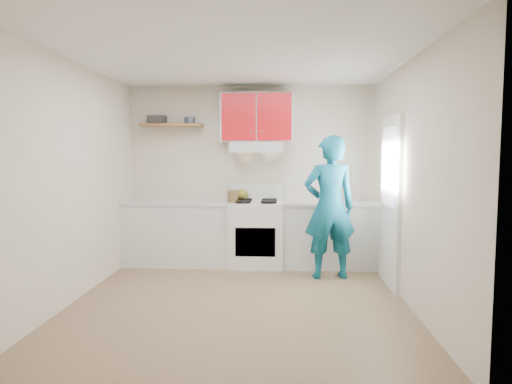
# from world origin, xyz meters

# --- Properties ---
(floor) EXTENTS (3.80, 3.80, 0.00)m
(floor) POSITION_xyz_m (0.00, 0.00, 0.00)
(floor) COLOR brown
(floor) RESTS_ON ground
(ceiling) EXTENTS (3.60, 3.80, 0.04)m
(ceiling) POSITION_xyz_m (0.00, 0.00, 2.60)
(ceiling) COLOR white
(ceiling) RESTS_ON floor
(back_wall) EXTENTS (3.60, 0.04, 2.60)m
(back_wall) POSITION_xyz_m (0.00, 1.90, 1.30)
(back_wall) COLOR beige
(back_wall) RESTS_ON floor
(front_wall) EXTENTS (3.60, 0.04, 2.60)m
(front_wall) POSITION_xyz_m (0.00, -1.90, 1.30)
(front_wall) COLOR beige
(front_wall) RESTS_ON floor
(left_wall) EXTENTS (0.04, 3.80, 2.60)m
(left_wall) POSITION_xyz_m (-1.80, 0.00, 1.30)
(left_wall) COLOR beige
(left_wall) RESTS_ON floor
(right_wall) EXTENTS (0.04, 3.80, 2.60)m
(right_wall) POSITION_xyz_m (1.80, 0.00, 1.30)
(right_wall) COLOR beige
(right_wall) RESTS_ON floor
(door) EXTENTS (0.05, 0.85, 2.05)m
(door) POSITION_xyz_m (1.78, 0.70, 1.02)
(door) COLOR white
(door) RESTS_ON floor
(door_glass) EXTENTS (0.01, 0.55, 0.95)m
(door_glass) POSITION_xyz_m (1.75, 0.70, 1.45)
(door_glass) COLOR white
(door_glass) RESTS_ON door
(counter_left) EXTENTS (1.52, 0.60, 0.90)m
(counter_left) POSITION_xyz_m (-1.04, 1.60, 0.45)
(counter_left) COLOR silver
(counter_left) RESTS_ON floor
(counter_right) EXTENTS (1.32, 0.60, 0.90)m
(counter_right) POSITION_xyz_m (1.14, 1.60, 0.45)
(counter_right) COLOR silver
(counter_right) RESTS_ON floor
(stove) EXTENTS (0.76, 0.65, 0.92)m
(stove) POSITION_xyz_m (0.10, 1.57, 0.46)
(stove) COLOR white
(stove) RESTS_ON floor
(range_hood) EXTENTS (0.76, 0.44, 0.15)m
(range_hood) POSITION_xyz_m (0.10, 1.68, 1.70)
(range_hood) COLOR silver
(range_hood) RESTS_ON back_wall
(upper_cabinets) EXTENTS (1.02, 0.33, 0.70)m
(upper_cabinets) POSITION_xyz_m (0.10, 1.73, 2.12)
(upper_cabinets) COLOR #B30F15
(upper_cabinets) RESTS_ON back_wall
(shelf) EXTENTS (0.90, 0.30, 0.04)m
(shelf) POSITION_xyz_m (-1.15, 1.75, 2.02)
(shelf) COLOR brown
(shelf) RESTS_ON back_wall
(books) EXTENTS (0.27, 0.21, 0.12)m
(books) POSITION_xyz_m (-1.38, 1.79, 2.10)
(books) COLOR #3C3437
(books) RESTS_ON shelf
(tin) EXTENTS (0.16, 0.16, 0.09)m
(tin) POSITION_xyz_m (-0.88, 1.71, 2.08)
(tin) COLOR #333D4C
(tin) RESTS_ON shelf
(kettle) EXTENTS (0.24, 0.24, 0.17)m
(kettle) POSITION_xyz_m (-0.14, 1.77, 1.01)
(kettle) COLOR olive
(kettle) RESTS_ON stove
(crock) EXTENTS (0.19, 0.19, 0.19)m
(crock) POSITION_xyz_m (-0.23, 1.52, 0.99)
(crock) COLOR brown
(crock) RESTS_ON counter_left
(cutting_board) EXTENTS (0.33, 0.27, 0.02)m
(cutting_board) POSITION_xyz_m (1.04, 1.50, 0.91)
(cutting_board) COLOR olive
(cutting_board) RESTS_ON counter_right
(silicone_mat) EXTENTS (0.29, 0.25, 0.01)m
(silicone_mat) POSITION_xyz_m (1.37, 1.53, 0.90)
(silicone_mat) COLOR red
(silicone_mat) RESTS_ON counter_right
(person) EXTENTS (0.73, 0.53, 1.84)m
(person) POSITION_xyz_m (1.07, 0.99, 0.92)
(person) COLOR #0D5D76
(person) RESTS_ON floor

